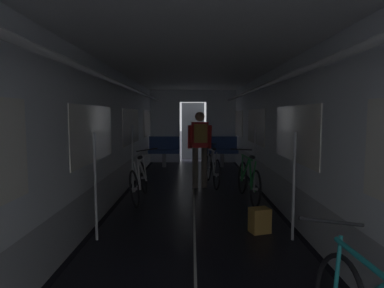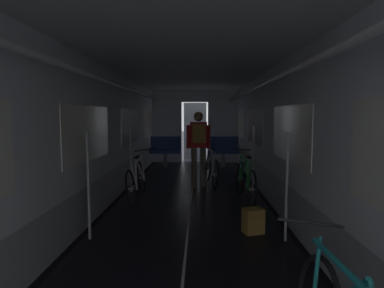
{
  "view_description": "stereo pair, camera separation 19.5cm",
  "coord_description": "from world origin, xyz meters",
  "views": [
    {
      "loc": [
        -0.03,
        -1.98,
        1.62
      ],
      "look_at": [
        0.0,
        4.96,
        0.99
      ],
      "focal_mm": 30.37,
      "sensor_mm": 36.0,
      "label": 1
    },
    {
      "loc": [
        0.16,
        -1.98,
        1.62
      ],
      "look_at": [
        0.0,
        4.96,
        0.99
      ],
      "focal_mm": 30.37,
      "sensor_mm": 36.0,
      "label": 2
    }
  ],
  "objects": [
    {
      "name": "bicycle_white",
      "position": [
        -1.03,
        4.07,
        0.38
      ],
      "size": [
        0.44,
        1.69,
        0.96
      ],
      "color": "black",
      "rests_on": "ground"
    },
    {
      "name": "train_car_shell",
      "position": [
        -0.0,
        3.6,
        1.7
      ],
      "size": [
        3.14,
        12.34,
        2.57
      ],
      "color": "black",
      "rests_on": "ground"
    },
    {
      "name": "bench_seat_far_left",
      "position": [
        -0.9,
        8.07,
        0.57
      ],
      "size": [
        0.98,
        0.51,
        0.95
      ],
      "color": "gray",
      "rests_on": "ground"
    },
    {
      "name": "bench_seat_far_right",
      "position": [
        0.9,
        8.07,
        0.57
      ],
      "size": [
        0.98,
        0.51,
        0.95
      ],
      "color": "gray",
      "rests_on": "ground"
    },
    {
      "name": "person_cyclist_aisle",
      "position": [
        0.14,
        5.15,
        1.02
      ],
      "size": [
        0.54,
        0.39,
        1.69
      ],
      "color": "brown",
      "rests_on": "ground"
    },
    {
      "name": "bicycle_green",
      "position": [
        1.03,
        4.06,
        0.38
      ],
      "size": [
        0.44,
        1.69,
        0.94
      ],
      "color": "black",
      "rests_on": "ground"
    },
    {
      "name": "backpack_on_floor",
      "position": [
        0.9,
        2.37,
        0.17
      ],
      "size": [
        0.31,
        0.27,
        0.34
      ],
      "primitive_type": "cube",
      "rotation": [
        0.0,
        0.0,
        0.3
      ],
      "color": "olive",
      "rests_on": "ground"
    },
    {
      "name": "bicycle_silver_in_aisle",
      "position": [
        0.44,
        5.41,
        0.38
      ],
      "size": [
        0.46,
        1.69,
        0.95
      ],
      "color": "black",
      "rests_on": "ground"
    }
  ]
}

